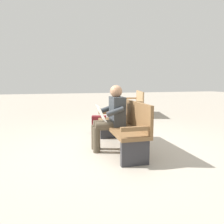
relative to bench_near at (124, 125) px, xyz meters
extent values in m
plane|color=#A89E8E|center=(0.00, 0.07, -0.46)|extent=(40.00, 40.00, 0.00)
cube|color=brown|center=(0.00, 0.07, -0.04)|extent=(1.82, 0.57, 0.06)
cube|color=brown|center=(-0.01, -0.14, 0.22)|extent=(1.80, 0.14, 0.45)
cube|color=brown|center=(-0.85, 0.11, 0.11)|extent=(0.08, 0.48, 0.06)
cube|color=brown|center=(0.85, 0.03, 0.11)|extent=(0.08, 0.48, 0.06)
cube|color=#2D2D33|center=(-0.80, 0.11, -0.26)|extent=(0.10, 0.44, 0.39)
cube|color=#2D2D33|center=(0.80, 0.03, -0.26)|extent=(0.10, 0.44, 0.39)
cube|color=#33383D|center=(0.02, 0.12, 0.25)|extent=(0.41, 0.24, 0.52)
sphere|color=#A87A5B|center=(0.03, 0.14, 0.61)|extent=(0.22, 0.22, 0.22)
cylinder|color=#4C4233|center=(-0.06, 0.33, 0.01)|extent=(0.17, 0.43, 0.15)
cylinder|color=#4C4233|center=(0.14, 0.32, 0.01)|extent=(0.17, 0.43, 0.15)
cylinder|color=#4C4233|center=(-0.06, 0.52, -0.23)|extent=(0.13, 0.13, 0.45)
cylinder|color=#4C4233|center=(0.14, 0.51, -0.23)|extent=(0.13, 0.13, 0.45)
cylinder|color=#33383D|center=(-0.21, 0.23, 0.28)|extent=(0.11, 0.32, 0.18)
cylinder|color=#33383D|center=(0.27, 0.21, 0.28)|extent=(0.11, 0.32, 0.18)
cube|color=silver|center=(0.04, 0.42, 0.23)|extent=(0.41, 0.15, 0.27)
cube|color=maroon|center=(1.30, 0.16, -0.24)|extent=(0.28, 0.38, 0.43)
cube|color=maroon|center=(1.20, 0.19, -0.31)|extent=(0.11, 0.24, 0.19)
cube|color=#9E7A51|center=(3.78, -1.78, -0.04)|extent=(1.86, 0.97, 0.06)
cube|color=#9E7A51|center=(3.72, -1.99, 0.22)|extent=(1.74, 0.56, 0.45)
cube|color=#9E7A51|center=(2.97, -1.54, 0.11)|extent=(0.19, 0.48, 0.06)
cube|color=#9E7A51|center=(4.59, -2.03, 0.11)|extent=(0.19, 0.48, 0.06)
cube|color=#2D2D33|center=(3.01, -1.56, -0.26)|extent=(0.20, 0.44, 0.39)
cube|color=#2D2D33|center=(4.55, -2.01, -0.26)|extent=(0.20, 0.44, 0.39)
camera|label=1|loc=(-3.57, 1.30, 0.77)|focal=33.83mm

